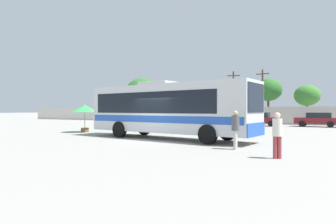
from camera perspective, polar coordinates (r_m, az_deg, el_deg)
name	(u,v)px	position (r m, az deg, el deg)	size (l,w,h in m)	color
ground_plane	(209,130)	(26.30, 7.96, -3.49)	(300.00, 300.00, 0.00)	gray
perimeter_wall	(245,115)	(39.42, 14.80, -0.60)	(80.00, 0.30, 2.18)	beige
coach_bus_silver_blue	(167,108)	(18.27, -0.24, 0.77)	(11.37, 4.12, 3.58)	silver
attendant_by_bus_door	(235,127)	(13.68, 13.00, -2.96)	(0.38, 0.38, 1.77)	#B7B2A8
passenger_waiting_on_apron	(277,133)	(11.56, 20.52, -3.76)	(0.45, 0.45, 1.71)	#99383D
vendor_umbrella_near_gate_green	(85,109)	(24.32, -15.91, 0.57)	(2.13, 2.13, 2.20)	gray
parked_car_leftmost_white	(164,117)	(39.00, -0.71, -1.06)	(4.57, 2.17, 1.45)	silver
parked_car_second_grey	(203,118)	(36.47, 6.87, -1.16)	(4.14, 2.19, 1.47)	slate
parked_car_third_maroon	(260,119)	(34.26, 17.42, -1.26)	(4.26, 2.03, 1.50)	maroon
parked_car_rightmost_maroon	(317,119)	(34.58, 27.08, -1.28)	(4.34, 2.17, 1.50)	maroon
utility_pole_near	(262,95)	(42.88, 17.93, 3.20)	(1.80, 0.38, 7.40)	#4C3823
utility_pole_far	(233,96)	(43.47, 12.63, 3.14)	(1.80, 0.35, 7.34)	#4C3823
roadside_tree_left	(142,92)	(49.09, -5.00, 3.82)	(5.61, 5.61, 7.08)	brown
roadside_tree_midleft	(195,93)	(44.88, 5.21, 3.69)	(3.83, 3.83, 5.98)	brown
roadside_tree_midright	(268,90)	(44.57, 18.96, 4.10)	(3.85, 3.85, 6.31)	brown
roadside_tree_right	(307,96)	(42.88, 25.48, 2.91)	(3.27, 3.27, 5.09)	brown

